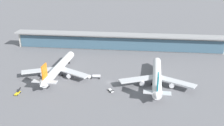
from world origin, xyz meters
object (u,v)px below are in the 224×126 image
at_px(airliner_left_stand, 58,68).
at_px(airliner_centre_stand, 157,77).
at_px(service_truck_mid_apron_white, 111,91).
at_px(service_truck_near_nose_white, 95,76).
at_px(service_truck_under_wing_yellow, 18,93).

height_order(airliner_left_stand, airliner_centre_stand, same).
bearing_deg(service_truck_mid_apron_white, airliner_centre_stand, 25.84).
relative_size(airliner_left_stand, service_truck_near_nose_white, 7.48).
relative_size(airliner_left_stand, service_truck_under_wing_yellow, 9.50).
distance_m(airliner_centre_stand, service_truck_mid_apron_white, 32.76).
height_order(airliner_centre_stand, service_truck_under_wing_yellow, airliner_centre_stand).
relative_size(service_truck_under_wing_yellow, service_truck_mid_apron_white, 1.06).
bearing_deg(airliner_left_stand, service_truck_mid_apron_white, -27.40).
bearing_deg(airliner_centre_stand, service_truck_mid_apron_white, -154.16).
relative_size(airliner_centre_stand, service_truck_near_nose_white, 7.48).
distance_m(service_truck_near_nose_white, service_truck_mid_apron_white, 22.83).
bearing_deg(airliner_centre_stand, service_truck_under_wing_yellow, -164.58).
bearing_deg(service_truck_near_nose_white, service_truck_mid_apron_white, -53.77).
xyz_separation_m(airliner_left_stand, service_truck_under_wing_yellow, (-16.73, -30.76, -4.68)).
xyz_separation_m(airliner_centre_stand, service_truck_near_nose_white, (-42.66, 4.27, -3.78)).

